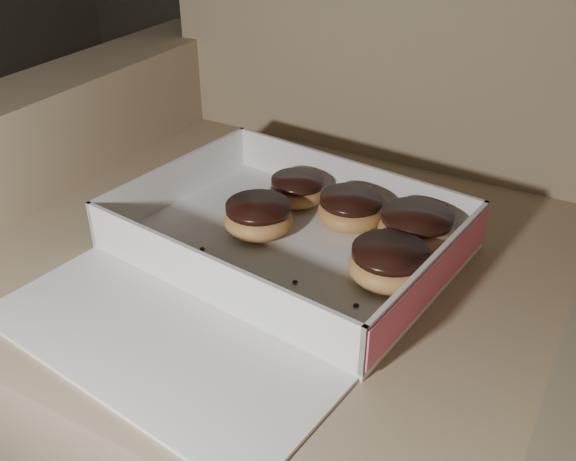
% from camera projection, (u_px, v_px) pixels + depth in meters
% --- Properties ---
extents(armchair, '(1.01, 0.85, 1.05)m').
position_uv_depth(armchair, '(309.00, 293.00, 1.02)').
color(armchair, '#8C7A59').
rests_on(armchair, floor).
extents(bakery_box, '(0.48, 0.54, 0.07)m').
position_uv_depth(bakery_box, '(270.00, 255.00, 0.83)').
color(bakery_box, white).
rests_on(bakery_box, armchair).
extents(donut_a, '(0.09, 0.09, 0.05)m').
position_uv_depth(donut_a, '(351.00, 210.00, 0.90)').
color(donut_a, '#C89346').
rests_on(donut_a, bakery_box).
extents(donut_b, '(0.10, 0.10, 0.05)m').
position_uv_depth(donut_b, '(258.00, 218.00, 0.88)').
color(donut_b, '#C89346').
rests_on(donut_b, bakery_box).
extents(donut_c, '(0.08, 0.08, 0.04)m').
position_uv_depth(donut_c, '(297.00, 190.00, 0.95)').
color(donut_c, '#C89346').
rests_on(donut_c, bakery_box).
extents(donut_d, '(0.10, 0.10, 0.05)m').
position_uv_depth(donut_d, '(389.00, 264.00, 0.78)').
color(donut_d, '#C89346').
rests_on(donut_d, bakery_box).
extents(donut_e, '(0.10, 0.10, 0.05)m').
position_uv_depth(donut_e, '(416.00, 229.00, 0.85)').
color(donut_e, '#C89346').
rests_on(donut_e, bakery_box).
extents(crumb_a, '(0.01, 0.01, 0.00)m').
position_uv_depth(crumb_a, '(356.00, 305.00, 0.75)').
color(crumb_a, black).
rests_on(crumb_a, bakery_box).
extents(crumb_b, '(0.01, 0.01, 0.00)m').
position_uv_depth(crumb_b, '(202.00, 249.00, 0.85)').
color(crumb_b, black).
rests_on(crumb_b, bakery_box).
extents(crumb_c, '(0.01, 0.01, 0.00)m').
position_uv_depth(crumb_c, '(295.00, 282.00, 0.79)').
color(crumb_c, black).
rests_on(crumb_c, bakery_box).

